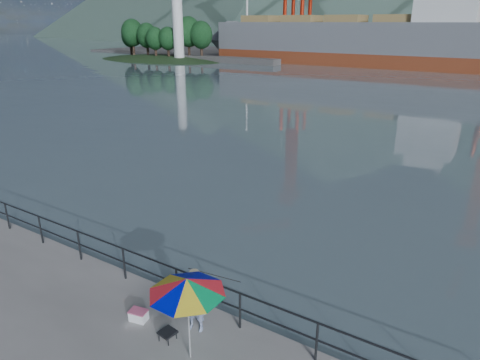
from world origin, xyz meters
name	(u,v)px	position (x,y,z in m)	size (l,w,h in m)	color
guardrail	(149,273)	(0.00, 1.70, 0.52)	(22.00, 0.06, 1.03)	#2D3033
lighthouse_islet	(160,57)	(-54.97, 61.99, 0.26)	(48.00, 26.40, 19.20)	#263F1E
fisherman	(195,303)	(2.12, 1.09, 0.75)	(0.55, 0.36, 1.50)	#314A84
beach_umbrella	(187,286)	(2.59, 0.26, 1.89)	(2.19, 2.19, 2.06)	white
folding_stool	(168,335)	(1.79, 0.41, 0.13)	(0.41, 0.41, 0.24)	black
cooler_bag	(139,316)	(0.68, 0.56, 0.12)	(0.43, 0.29, 0.25)	white
fishing_rod	(217,305)	(1.99, 2.14, 0.00)	(0.02, 0.02, 2.24)	black
bulk_carrier	(357,39)	(-17.42, 71.80, 4.15)	(49.47, 8.56, 14.50)	maroon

